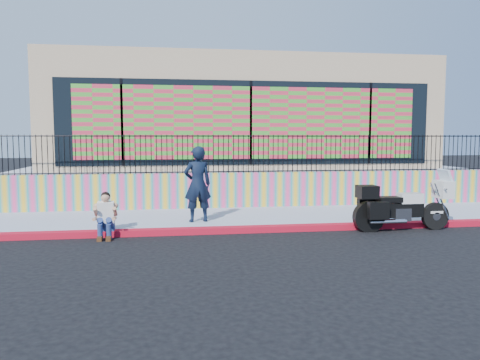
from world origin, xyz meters
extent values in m
plane|color=black|center=(0.00, 0.00, 0.00)|extent=(90.00, 90.00, 0.00)
cube|color=#B10C28|center=(0.00, 0.00, 0.07)|extent=(16.00, 0.30, 0.15)
cube|color=#98A1B7|center=(0.00, 1.65, 0.07)|extent=(16.00, 3.00, 0.15)
cube|color=#FF4387|center=(0.00, 3.25, 0.70)|extent=(16.00, 0.20, 1.10)
cube|color=#98A1B7|center=(0.00, 8.35, 0.62)|extent=(16.00, 10.00, 1.25)
cube|color=#CCAD88|center=(0.00, 8.15, 3.25)|extent=(14.00, 8.00, 4.00)
cube|color=black|center=(0.00, 4.13, 2.85)|extent=(12.60, 0.04, 2.80)
cube|color=#D32E47|center=(0.00, 4.10, 2.85)|extent=(11.48, 0.02, 2.40)
cylinder|color=black|center=(4.06, -0.35, 0.35)|extent=(0.70, 0.15, 0.70)
cylinder|color=black|center=(2.25, -0.35, 0.35)|extent=(0.70, 0.15, 0.70)
cube|color=black|center=(3.16, -0.35, 0.53)|extent=(1.01, 0.30, 0.36)
cube|color=silver|center=(3.10, -0.35, 0.43)|extent=(0.43, 0.36, 0.32)
cube|color=silver|center=(3.35, -0.35, 0.83)|extent=(0.59, 0.34, 0.26)
cube|color=black|center=(2.78, -0.35, 0.81)|extent=(0.59, 0.36, 0.13)
cube|color=silver|center=(4.25, -0.35, 1.04)|extent=(0.32, 0.55, 0.45)
cube|color=silver|center=(4.29, -0.35, 1.38)|extent=(0.19, 0.49, 0.36)
cube|color=black|center=(2.20, -0.35, 1.01)|extent=(0.47, 0.45, 0.32)
cube|color=black|center=(2.36, -0.67, 0.59)|extent=(0.51, 0.19, 0.43)
cube|color=black|center=(2.36, -0.03, 0.59)|extent=(0.51, 0.19, 0.43)
cube|color=silver|center=(4.06, -0.35, 0.46)|extent=(0.34, 0.17, 0.06)
imported|color=black|center=(-1.98, 0.85, 1.15)|extent=(0.80, 0.59, 1.99)
cube|color=navy|center=(-4.21, 0.00, 0.24)|extent=(0.36, 0.28, 0.18)
cube|color=white|center=(-4.21, -0.04, 0.59)|extent=(0.38, 0.27, 0.54)
sphere|color=tan|center=(-4.21, -0.08, 0.95)|extent=(0.21, 0.21, 0.21)
cube|color=#472814|center=(-4.31, -0.44, 0.05)|extent=(0.11, 0.26, 0.10)
cube|color=#472814|center=(-4.11, -0.44, 0.05)|extent=(0.11, 0.26, 0.10)
camera|label=1|loc=(-2.66, -11.39, 2.38)|focal=35.00mm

